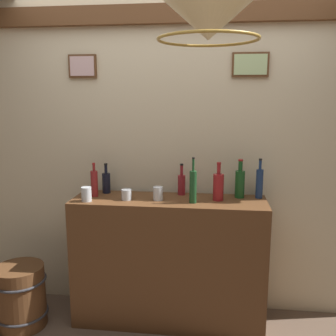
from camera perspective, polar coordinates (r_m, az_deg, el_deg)
name	(u,v)px	position (r m, az deg, el deg)	size (l,w,h in m)	color
panelled_rear_partition	(173,141)	(3.06, 0.78, 4.06)	(3.25, 0.15, 2.67)	beige
bar_shelf_unit	(169,261)	(3.03, 0.12, -13.85)	(1.46, 0.42, 1.00)	brown
liquor_bottle_rum	(94,183)	(2.97, -11.05, -2.23)	(0.05, 0.05, 0.26)	maroon
liquor_bottle_vodka	(182,184)	(2.97, 2.06, -2.37)	(0.06, 0.06, 0.25)	maroon
liquor_bottle_sherry	(193,186)	(2.74, 3.80, -2.72)	(0.05, 0.05, 0.34)	#1B4A25
liquor_bottle_gin	(259,183)	(2.95, 13.63, -2.16)	(0.05, 0.05, 0.30)	navy
liquor_bottle_tequila	(240,183)	(2.93, 10.78, -2.20)	(0.07, 0.07, 0.30)	#194F20
liquor_bottle_mezcal	(106,182)	(3.06, -9.29, -2.12)	(0.07, 0.07, 0.24)	black
liquor_bottle_amaro	(218,186)	(2.83, 7.61, -2.75)	(0.08, 0.08, 0.29)	maroon
glass_tumbler_rocks	(158,193)	(2.83, -1.51, -3.85)	(0.07, 0.07, 0.10)	silver
glass_tumbler_highball	(86,194)	(2.86, -12.21, -3.89)	(0.07, 0.07, 0.11)	silver
glass_tumbler_shot	(127,195)	(2.85, -6.27, -4.00)	(0.08, 0.08, 0.08)	silver
pendant_lamp	(209,19)	(2.09, 6.13, 21.50)	(0.54, 0.54, 0.63)	beige
wooden_barrel	(21,296)	(3.28, -21.30, -17.58)	(0.40, 0.40, 0.49)	brown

